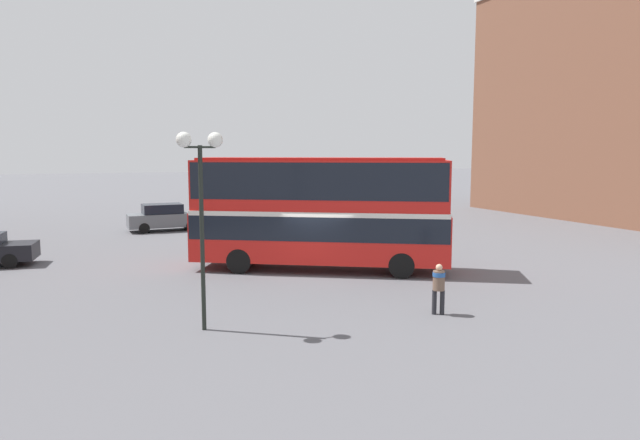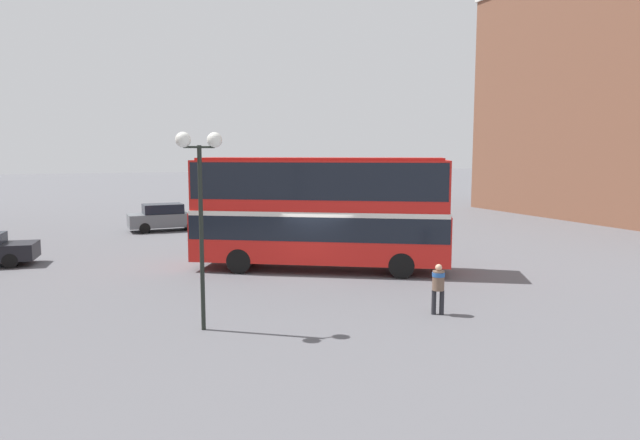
# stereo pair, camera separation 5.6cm
# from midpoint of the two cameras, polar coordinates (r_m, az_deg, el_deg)

# --- Properties ---
(ground_plane) EXTENTS (240.00, 240.00, 0.00)m
(ground_plane) POSITION_cam_midpoint_polar(r_m,az_deg,el_deg) (23.30, -0.64, -5.41)
(ground_plane) COLOR #5B5B60
(double_decker_bus) EXTENTS (10.45, 7.45, 4.70)m
(double_decker_bus) POSITION_cam_midpoint_polar(r_m,az_deg,el_deg) (23.67, 0.07, 1.37)
(double_decker_bus) COLOR red
(double_decker_bus) RESTS_ON ground_plane
(pedestrian_foreground) EXTENTS (0.53, 0.53, 1.56)m
(pedestrian_foreground) POSITION_cam_midpoint_polar(r_m,az_deg,el_deg) (17.78, 11.83, -6.26)
(pedestrian_foreground) COLOR #232328
(pedestrian_foreground) RESTS_ON ground_plane
(parked_car_kerb_near) EXTENTS (4.65, 2.01, 1.69)m
(parked_car_kerb_near) POSITION_cam_midpoint_polar(r_m,az_deg,el_deg) (37.15, -15.16, 0.27)
(parked_car_kerb_near) COLOR slate
(parked_car_kerb_near) RESTS_ON ground_plane
(street_lamp_twin_globe) EXTENTS (1.26, 0.42, 5.47)m
(street_lamp_twin_globe) POSITION_cam_midpoint_polar(r_m,az_deg,el_deg) (15.80, -11.83, 4.60)
(street_lamp_twin_globe) COLOR black
(street_lamp_twin_globe) RESTS_ON ground_plane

